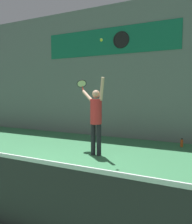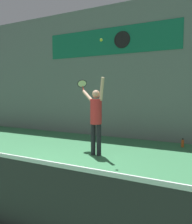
{
  "view_description": "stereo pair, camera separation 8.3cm",
  "coord_description": "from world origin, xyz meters",
  "px_view_note": "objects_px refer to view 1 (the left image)",
  "views": [
    {
      "loc": [
        3.2,
        -2.96,
        1.72
      ],
      "look_at": [
        0.68,
        2.38,
        1.19
      ],
      "focal_mm": 35.0,
      "sensor_mm": 36.0,
      "label": 1
    },
    {
      "loc": [
        3.27,
        -2.92,
        1.72
      ],
      "look_at": [
        0.68,
        2.38,
        1.19
      ],
      "focal_mm": 35.0,
      "sensor_mm": 36.0,
      "label": 2
    }
  ],
  "objects_px": {
    "tennis_racket": "(82,84)",
    "tennis_ball": "(101,40)",
    "water_bottle": "(182,143)",
    "tennis_player": "(96,116)",
    "scoreboard_clock": "(121,40)"
  },
  "relations": [
    {
      "from": "tennis_player",
      "to": "tennis_ball",
      "type": "bearing_deg",
      "value": -34.27
    },
    {
      "from": "tennis_player",
      "to": "water_bottle",
      "type": "distance_m",
      "value": 3.03
    },
    {
      "from": "tennis_player",
      "to": "tennis_racket",
      "type": "relative_size",
      "value": 5.28
    },
    {
      "from": "tennis_racket",
      "to": "water_bottle",
      "type": "distance_m",
      "value": 3.67
    },
    {
      "from": "scoreboard_clock",
      "to": "tennis_ball",
      "type": "height_order",
      "value": "scoreboard_clock"
    },
    {
      "from": "scoreboard_clock",
      "to": "tennis_ball",
      "type": "xyz_separation_m",
      "value": [
        0.37,
        -2.64,
        -0.61
      ]
    },
    {
      "from": "scoreboard_clock",
      "to": "tennis_player",
      "type": "distance_m",
      "value": 3.57
    },
    {
      "from": "tennis_player",
      "to": "tennis_ball",
      "type": "relative_size",
      "value": 29.54
    },
    {
      "from": "tennis_ball",
      "to": "water_bottle",
      "type": "height_order",
      "value": "tennis_ball"
    },
    {
      "from": "water_bottle",
      "to": "tennis_player",
      "type": "bearing_deg",
      "value": -136.44
    },
    {
      "from": "scoreboard_clock",
      "to": "water_bottle",
      "type": "height_order",
      "value": "scoreboard_clock"
    },
    {
      "from": "tennis_racket",
      "to": "scoreboard_clock",
      "type": "bearing_deg",
      "value": 73.15
    },
    {
      "from": "scoreboard_clock",
      "to": "tennis_player",
      "type": "xyz_separation_m",
      "value": [
        0.15,
        -2.48,
        -2.56
      ]
    },
    {
      "from": "tennis_racket",
      "to": "water_bottle",
      "type": "bearing_deg",
      "value": 27.05
    },
    {
      "from": "tennis_racket",
      "to": "tennis_ball",
      "type": "relative_size",
      "value": 5.59
    }
  ]
}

